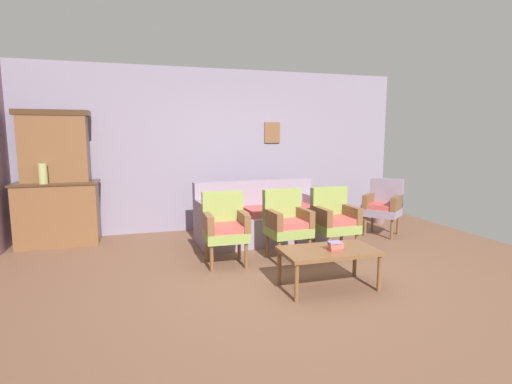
{
  "coord_description": "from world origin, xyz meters",
  "views": [
    {
      "loc": [
        -1.39,
        -4.01,
        1.6
      ],
      "look_at": [
        0.12,
        0.97,
        0.85
      ],
      "focal_mm": 27.62,
      "sensor_mm": 36.0,
      "label": 1
    }
  ],
  "objects_px": {
    "side_cabinet": "(58,213)",
    "book_stack_on_table": "(335,246)",
    "floral_couch": "(261,219)",
    "armchair_near_cabinet": "(334,218)",
    "armchair_near_couch_end": "(287,221)",
    "coffee_table": "(329,253)",
    "wingback_chair_by_fireplace": "(383,204)",
    "armchair_by_doorway": "(225,225)",
    "vase_on_cabinet": "(43,174)",
    "floor_vase_by_wall": "(380,207)"
  },
  "relations": [
    {
      "from": "floral_couch",
      "to": "floor_vase_by_wall",
      "type": "bearing_deg",
      "value": 12.16
    },
    {
      "from": "vase_on_cabinet",
      "to": "armchair_by_doorway",
      "type": "distance_m",
      "value": 2.74
    },
    {
      "from": "side_cabinet",
      "to": "book_stack_on_table",
      "type": "distance_m",
      "value": 4.1
    },
    {
      "from": "book_stack_on_table",
      "to": "armchair_by_doorway",
      "type": "bearing_deg",
      "value": 128.7
    },
    {
      "from": "floral_couch",
      "to": "armchair_near_cabinet",
      "type": "distance_m",
      "value": 1.22
    },
    {
      "from": "floor_vase_by_wall",
      "to": "floral_couch",
      "type": "bearing_deg",
      "value": -167.84
    },
    {
      "from": "armchair_near_cabinet",
      "to": "coffee_table",
      "type": "bearing_deg",
      "value": -120.26
    },
    {
      "from": "side_cabinet",
      "to": "book_stack_on_table",
      "type": "relative_size",
      "value": 7.3
    },
    {
      "from": "armchair_by_doorway",
      "to": "wingback_chair_by_fireplace",
      "type": "bearing_deg",
      "value": 14.42
    },
    {
      "from": "side_cabinet",
      "to": "armchair_by_doorway",
      "type": "bearing_deg",
      "value": -36.37
    },
    {
      "from": "armchair_near_cabinet",
      "to": "book_stack_on_table",
      "type": "bearing_deg",
      "value": -117.23
    },
    {
      "from": "book_stack_on_table",
      "to": "wingback_chair_by_fireplace",
      "type": "bearing_deg",
      "value": 45.02
    },
    {
      "from": "vase_on_cabinet",
      "to": "wingback_chair_by_fireplace",
      "type": "height_order",
      "value": "vase_on_cabinet"
    },
    {
      "from": "book_stack_on_table",
      "to": "side_cabinet",
      "type": "bearing_deg",
      "value": 138.37
    },
    {
      "from": "vase_on_cabinet",
      "to": "armchair_near_cabinet",
      "type": "xyz_separation_m",
      "value": [
        3.77,
        -1.41,
        -0.57
      ]
    },
    {
      "from": "vase_on_cabinet",
      "to": "wingback_chair_by_fireplace",
      "type": "xyz_separation_m",
      "value": [
        5.04,
        -0.69,
        -0.57
      ]
    },
    {
      "from": "armchair_near_cabinet",
      "to": "wingback_chair_by_fireplace",
      "type": "relative_size",
      "value": 1.0
    },
    {
      "from": "wingback_chair_by_fireplace",
      "to": "coffee_table",
      "type": "xyz_separation_m",
      "value": [
        -1.89,
        -1.79,
        -0.12
      ]
    },
    {
      "from": "wingback_chair_by_fireplace",
      "to": "armchair_near_couch_end",
      "type": "bearing_deg",
      "value": -159.59
    },
    {
      "from": "book_stack_on_table",
      "to": "armchair_near_cabinet",
      "type": "bearing_deg",
      "value": 62.77
    },
    {
      "from": "coffee_table",
      "to": "vase_on_cabinet",
      "type": "bearing_deg",
      "value": 141.75
    },
    {
      "from": "coffee_table",
      "to": "floor_vase_by_wall",
      "type": "xyz_separation_m",
      "value": [
        2.36,
        2.56,
        -0.08
      ]
    },
    {
      "from": "armchair_near_couch_end",
      "to": "side_cabinet",
      "type": "bearing_deg",
      "value": 151.63
    },
    {
      "from": "wingback_chair_by_fireplace",
      "to": "book_stack_on_table",
      "type": "distance_m",
      "value": 2.62
    },
    {
      "from": "wingback_chair_by_fireplace",
      "to": "coffee_table",
      "type": "distance_m",
      "value": 2.61
    },
    {
      "from": "floral_couch",
      "to": "coffee_table",
      "type": "height_order",
      "value": "floral_couch"
    },
    {
      "from": "wingback_chair_by_fireplace",
      "to": "floor_vase_by_wall",
      "type": "bearing_deg",
      "value": 59.03
    },
    {
      "from": "book_stack_on_table",
      "to": "floor_vase_by_wall",
      "type": "relative_size",
      "value": 0.27
    },
    {
      "from": "wingback_chair_by_fireplace",
      "to": "floor_vase_by_wall",
      "type": "height_order",
      "value": "wingback_chair_by_fireplace"
    },
    {
      "from": "armchair_near_couch_end",
      "to": "armchair_near_cabinet",
      "type": "xyz_separation_m",
      "value": [
        0.68,
        0.01,
        0.0
      ]
    },
    {
      "from": "floral_couch",
      "to": "book_stack_on_table",
      "type": "distance_m",
      "value": 2.1
    },
    {
      "from": "vase_on_cabinet",
      "to": "armchair_by_doorway",
      "type": "xyz_separation_m",
      "value": [
        2.28,
        -1.4,
        -0.57
      ]
    },
    {
      "from": "armchair_by_doorway",
      "to": "book_stack_on_table",
      "type": "bearing_deg",
      "value": -51.3
    },
    {
      "from": "floral_couch",
      "to": "wingback_chair_by_fireplace",
      "type": "relative_size",
      "value": 2.21
    },
    {
      "from": "armchair_near_couch_end",
      "to": "coffee_table",
      "type": "bearing_deg",
      "value": -86.77
    },
    {
      "from": "wingback_chair_by_fireplace",
      "to": "armchair_near_cabinet",
      "type": "bearing_deg",
      "value": -150.38
    },
    {
      "from": "vase_on_cabinet",
      "to": "floor_vase_by_wall",
      "type": "xyz_separation_m",
      "value": [
        5.51,
        0.08,
        -0.78
      ]
    },
    {
      "from": "armchair_near_couch_end",
      "to": "vase_on_cabinet",
      "type": "bearing_deg",
      "value": 155.32
    },
    {
      "from": "armchair_near_couch_end",
      "to": "armchair_near_cabinet",
      "type": "height_order",
      "value": "same"
    },
    {
      "from": "armchair_near_cabinet",
      "to": "coffee_table",
      "type": "xyz_separation_m",
      "value": [
        -0.62,
        -1.07,
        -0.12
      ]
    },
    {
      "from": "armchair_near_cabinet",
      "to": "book_stack_on_table",
      "type": "xyz_separation_m",
      "value": [
        -0.58,
        -1.13,
        -0.03
      ]
    },
    {
      "from": "book_stack_on_table",
      "to": "coffee_table",
      "type": "bearing_deg",
      "value": 124.44
    },
    {
      "from": "wingback_chair_by_fireplace",
      "to": "book_stack_on_table",
      "type": "bearing_deg",
      "value": -134.98
    },
    {
      "from": "armchair_near_couch_end",
      "to": "coffee_table",
      "type": "relative_size",
      "value": 0.9
    },
    {
      "from": "book_stack_on_table",
      "to": "floral_couch",
      "type": "bearing_deg",
      "value": 94.11
    },
    {
      "from": "side_cabinet",
      "to": "floral_couch",
      "type": "height_order",
      "value": "side_cabinet"
    },
    {
      "from": "armchair_by_doorway",
      "to": "armchair_near_couch_end",
      "type": "relative_size",
      "value": 1.0
    },
    {
      "from": "vase_on_cabinet",
      "to": "floor_vase_by_wall",
      "type": "distance_m",
      "value": 5.56
    },
    {
      "from": "floor_vase_by_wall",
      "to": "armchair_near_cabinet",
      "type": "bearing_deg",
      "value": -139.21
    },
    {
      "from": "side_cabinet",
      "to": "floral_couch",
      "type": "xyz_separation_m",
      "value": [
        2.91,
        -0.63,
        -0.14
      ]
    }
  ]
}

